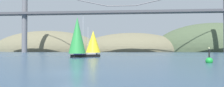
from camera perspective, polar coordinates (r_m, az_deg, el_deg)
ground_plane at (r=21.62m, az=-10.24°, el=-7.21°), size 360.00×360.00×0.00m
headland_left at (r=167.16m, az=-16.09°, el=-1.93°), size 79.05×44.00×29.26m
headland_center at (r=155.74m, az=4.96°, el=-2.03°), size 73.99×44.00×25.57m
headland_right at (r=164.92m, az=24.45°, el=-1.88°), size 82.19×44.00×38.33m
suspension_bridge at (r=117.43m, az=2.39°, el=8.16°), size 139.81×6.00×43.90m
sailboat_yellow_sail at (r=68.71m, az=-4.92°, el=0.26°), size 8.55×5.29×8.74m
sailboat_green_sail at (r=56.64m, az=-8.62°, el=1.70°), size 8.30×7.84×10.29m
channel_buoy at (r=37.94m, az=23.35°, el=-3.97°), size 1.10×1.10×2.64m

